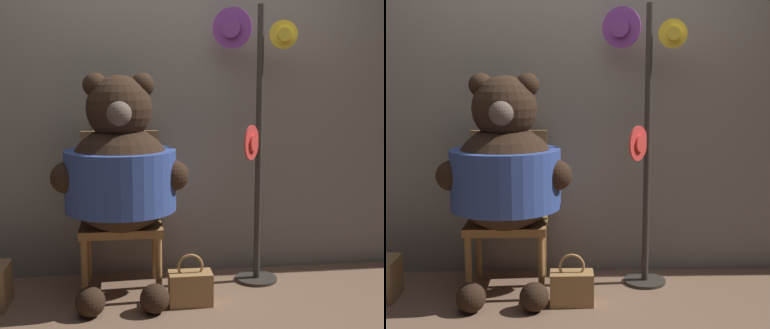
# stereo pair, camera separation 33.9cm
# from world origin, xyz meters

# --- Properties ---
(ground_plane) EXTENTS (14.00, 14.00, 0.00)m
(ground_plane) POSITION_xyz_m (0.00, 0.00, 0.00)
(ground_plane) COLOR brown
(wall_back) EXTENTS (8.00, 0.10, 2.47)m
(wall_back) POSITION_xyz_m (0.00, 0.73, 1.23)
(wall_back) COLOR gray
(wall_back) RESTS_ON ground_plane
(chair) EXTENTS (0.51, 0.46, 1.02)m
(chair) POSITION_xyz_m (-0.36, 0.45, 0.53)
(chair) COLOR #9E703D
(chair) RESTS_ON ground_plane
(teddy_bear) EXTENTS (0.83, 0.73, 1.39)m
(teddy_bear) POSITION_xyz_m (-0.36, 0.28, 0.79)
(teddy_bear) COLOR black
(teddy_bear) RESTS_ON ground_plane
(hat_display_rack) EXTENTS (0.53, 0.35, 1.83)m
(hat_display_rack) POSITION_xyz_m (0.52, 0.44, 1.01)
(hat_display_rack) COLOR #332D28
(hat_display_rack) RESTS_ON ground_plane
(handbag_on_ground) EXTENTS (0.26, 0.15, 0.32)m
(handbag_on_ground) POSITION_xyz_m (0.05, 0.08, 0.11)
(handbag_on_ground) COLOR #A87A47
(handbag_on_ground) RESTS_ON ground_plane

